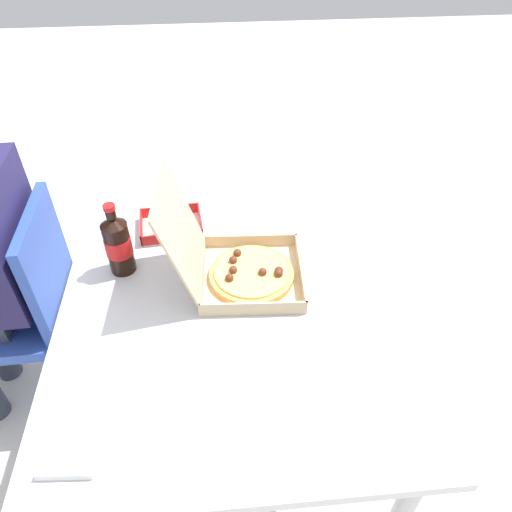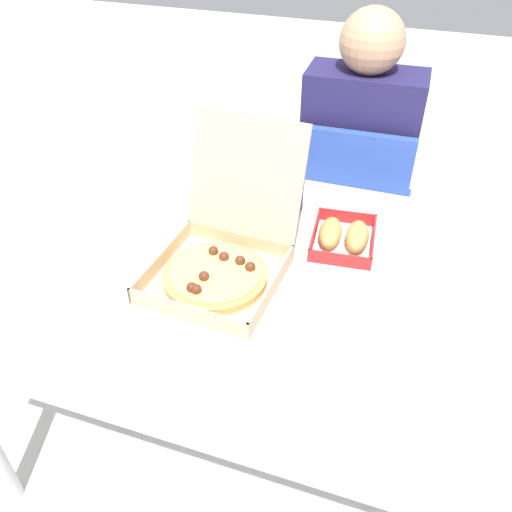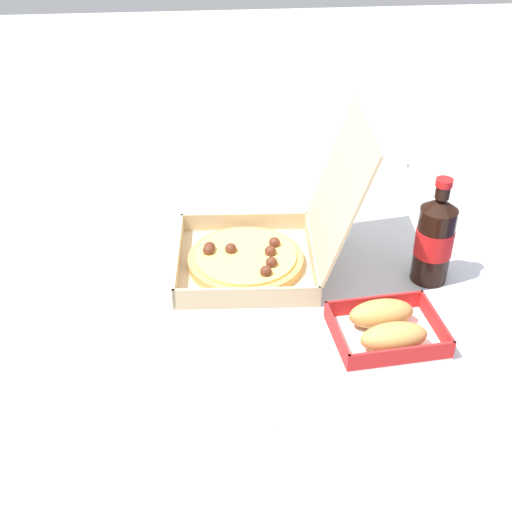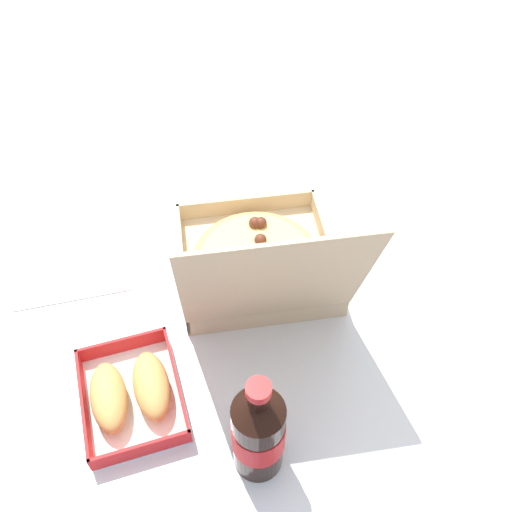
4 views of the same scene
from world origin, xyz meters
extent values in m
plane|color=beige|center=(0.00, 0.00, 0.00)|extent=(10.00, 10.00, 0.00)
cube|color=silver|center=(0.00, 0.00, 0.70)|extent=(1.32, 0.90, 0.03)
cylinder|color=#B7B7BC|center=(-0.59, -0.38, 0.34)|extent=(0.05, 0.05, 0.68)
cylinder|color=#B7B7BC|center=(-0.59, 0.38, 0.34)|extent=(0.05, 0.05, 0.68)
cylinder|color=#B2B2B7|center=(-0.02, 0.58, 0.21)|extent=(0.03, 0.03, 0.43)
cube|color=tan|center=(-0.05, -0.06, 0.71)|extent=(0.30, 0.30, 0.01)
cube|color=tan|center=(-0.06, -0.20, 0.74)|extent=(0.28, 0.02, 0.04)
cube|color=tan|center=(-0.19, -0.05, 0.74)|extent=(0.02, 0.28, 0.04)
cube|color=tan|center=(0.09, -0.07, 0.74)|extent=(0.02, 0.28, 0.04)
cube|color=tan|center=(-0.04, 0.07, 0.74)|extent=(0.28, 0.02, 0.04)
cube|color=tan|center=(-0.04, 0.12, 0.89)|extent=(0.29, 0.11, 0.27)
cylinder|color=tan|center=(-0.05, -0.06, 0.73)|extent=(0.24, 0.24, 0.02)
cylinder|color=#EAC666|center=(-0.05, -0.06, 0.74)|extent=(0.21, 0.21, 0.01)
sphere|color=#562819|center=(-0.08, 0.00, 0.75)|extent=(0.02, 0.02, 0.02)
sphere|color=#562819|center=(-0.06, -0.14, 0.75)|extent=(0.02, 0.02, 0.02)
sphere|color=#562819|center=(-0.06, -0.09, 0.75)|extent=(0.02, 0.02, 0.02)
sphere|color=#562819|center=(-0.01, -0.01, 0.75)|extent=(0.02, 0.02, 0.02)
sphere|color=#562819|center=(-0.05, -0.01, 0.75)|extent=(0.02, 0.02, 0.02)
sphere|color=#562819|center=(-0.07, -0.14, 0.75)|extent=(0.02, 0.02, 0.02)
sphere|color=#562819|center=(0.02, -0.03, 0.75)|extent=(0.02, 0.02, 0.02)
cube|color=white|center=(0.20, 0.17, 0.71)|extent=(0.17, 0.20, 0.00)
cube|color=red|center=(0.21, 0.08, 0.73)|extent=(0.15, 0.02, 0.03)
cube|color=red|center=(0.19, 0.26, 0.73)|extent=(0.15, 0.02, 0.03)
cube|color=red|center=(0.13, 0.16, 0.73)|extent=(0.02, 0.19, 0.03)
cube|color=red|center=(0.27, 0.18, 0.73)|extent=(0.02, 0.19, 0.03)
ellipsoid|color=tan|center=(0.16, 0.17, 0.74)|extent=(0.07, 0.12, 0.05)
ellipsoid|color=tan|center=(0.23, 0.17, 0.74)|extent=(0.07, 0.12, 0.05)
cylinder|color=black|center=(0.02, 0.30, 0.79)|extent=(0.07, 0.07, 0.16)
cone|color=black|center=(0.02, 0.30, 0.88)|extent=(0.07, 0.07, 0.02)
cylinder|color=black|center=(0.02, 0.30, 0.91)|extent=(0.03, 0.03, 0.02)
cylinder|color=red|center=(0.02, 0.30, 0.93)|extent=(0.03, 0.03, 0.01)
cylinder|color=red|center=(0.02, 0.30, 0.80)|extent=(0.07, 0.07, 0.06)
cube|color=white|center=(0.29, -0.12, 0.71)|extent=(0.21, 0.16, 0.00)
cube|color=white|center=(-0.52, 0.34, 0.72)|extent=(0.12, 0.12, 0.02)
camera|label=1|loc=(-1.03, 0.02, 1.66)|focal=33.82mm
camera|label=2|loc=(0.33, -0.90, 1.50)|focal=36.92mm
camera|label=3|loc=(1.10, -0.14, 1.51)|focal=47.53mm
camera|label=4|loc=(0.09, 0.60, 1.53)|focal=39.05mm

